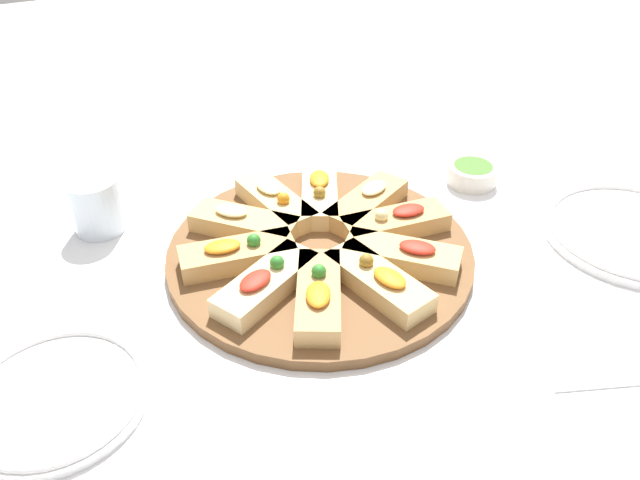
% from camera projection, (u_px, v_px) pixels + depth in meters
% --- Properties ---
extents(ground_plane, '(3.00, 3.00, 0.00)m').
position_uv_depth(ground_plane, '(320.00, 257.00, 0.86)').
color(ground_plane, white).
extents(serving_board, '(0.42, 0.42, 0.02)m').
position_uv_depth(serving_board, '(320.00, 253.00, 0.86)').
color(serving_board, brown).
rests_on(serving_board, ground_plane).
extents(focaccia_slice_0, '(0.08, 0.16, 0.04)m').
position_uv_depth(focaccia_slice_0, '(275.00, 202.00, 0.92)').
color(focaccia_slice_0, '#DBB775').
rests_on(focaccia_slice_0, serving_board).
extents(focaccia_slice_1, '(0.14, 0.14, 0.04)m').
position_uv_depth(focaccia_slice_1, '(244.00, 223.00, 0.88)').
color(focaccia_slice_1, tan).
rests_on(focaccia_slice_1, serving_board).
extents(focaccia_slice_2, '(0.16, 0.07, 0.04)m').
position_uv_depth(focaccia_slice_2, '(237.00, 254.00, 0.82)').
color(focaccia_slice_2, tan).
rests_on(focaccia_slice_2, serving_board).
extents(focaccia_slice_3, '(0.16, 0.12, 0.04)m').
position_uv_depth(focaccia_slice_3, '(266.00, 283.00, 0.77)').
color(focaccia_slice_3, '#E5C689').
rests_on(focaccia_slice_3, serving_board).
extents(focaccia_slice_4, '(0.11, 0.16, 0.04)m').
position_uv_depth(focaccia_slice_4, '(319.00, 295.00, 0.75)').
color(focaccia_slice_4, tan).
rests_on(focaccia_slice_4, serving_board).
extents(focaccia_slice_5, '(0.09, 0.16, 0.04)m').
position_uv_depth(focaccia_slice_5, '(378.00, 281.00, 0.77)').
color(focaccia_slice_5, '#DBB775').
rests_on(focaccia_slice_5, serving_board).
extents(focaccia_slice_6, '(0.15, 0.14, 0.04)m').
position_uv_depth(focaccia_slice_6, '(403.00, 255.00, 0.82)').
color(focaccia_slice_6, tan).
rests_on(focaccia_slice_6, serving_board).
extents(focaccia_slice_7, '(0.15, 0.06, 0.04)m').
position_uv_depth(focaccia_slice_7, '(396.00, 223.00, 0.88)').
color(focaccia_slice_7, tan).
rests_on(focaccia_slice_7, serving_board).
extents(focaccia_slice_8, '(0.16, 0.12, 0.04)m').
position_uv_depth(focaccia_slice_8, '(367.00, 203.00, 0.92)').
color(focaccia_slice_8, tan).
rests_on(focaccia_slice_8, serving_board).
extents(focaccia_slice_9, '(0.11, 0.16, 0.04)m').
position_uv_depth(focaccia_slice_9, '(319.00, 194.00, 0.94)').
color(focaccia_slice_9, '#E5C689').
rests_on(focaccia_slice_9, serving_board).
extents(plate_left, '(0.20, 0.20, 0.02)m').
position_uv_depth(plate_left, '(56.00, 396.00, 0.66)').
color(plate_left, white).
rests_on(plate_left, ground_plane).
extents(plate_right, '(0.25, 0.25, 0.02)m').
position_uv_depth(plate_right, '(634.00, 232.00, 0.90)').
color(plate_right, white).
rests_on(plate_right, ground_plane).
extents(water_glass, '(0.07, 0.07, 0.08)m').
position_uv_depth(water_glass, '(96.00, 205.00, 0.89)').
color(water_glass, silver).
rests_on(water_glass, ground_plane).
extents(napkin_stack, '(0.18, 0.17, 0.00)m').
position_uv_depth(napkin_stack, '(595.00, 344.00, 0.73)').
color(napkin_stack, white).
rests_on(napkin_stack, ground_plane).
extents(dipping_bowl, '(0.08, 0.08, 0.03)m').
position_uv_depth(dipping_bowl, '(472.00, 173.00, 1.01)').
color(dipping_bowl, silver).
rests_on(dipping_bowl, ground_plane).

